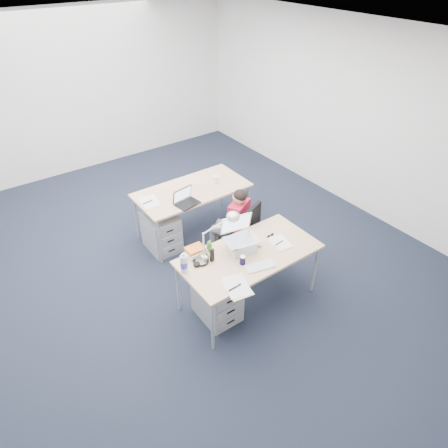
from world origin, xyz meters
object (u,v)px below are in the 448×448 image
at_px(seated_person, 231,223).
at_px(wireless_keyboard, 260,266).
at_px(water_bottle, 184,263).
at_px(computer_mouse, 258,244).
at_px(dark_laptop, 187,197).
at_px(drawer_pedestal_near, 217,298).
at_px(headphones, 201,261).
at_px(can_koozie, 243,260).
at_px(desk_lamp, 215,237).
at_px(far_cup, 216,179).
at_px(desk_near, 249,256).
at_px(desk_far, 192,192).
at_px(sunglasses, 270,236).
at_px(silver_laptop, 242,237).
at_px(office_chair, 240,244).
at_px(book_stack, 196,251).
at_px(bear_figurine, 209,246).
at_px(drawer_pedestal_far, 162,232).
at_px(cordless_phone, 212,255).

relative_size(seated_person, wireless_keyboard, 3.34).
bearing_deg(water_bottle, computer_mouse, -6.84).
xyz_separation_m(seated_person, dark_laptop, (-0.36, 0.48, 0.30)).
bearing_deg(drawer_pedestal_near, headphones, 114.43).
bearing_deg(water_bottle, dark_laptop, 57.02).
xyz_separation_m(can_koozie, desk_lamp, (-0.16, 0.29, 0.20)).
bearing_deg(far_cup, desk_near, -111.45).
height_order(desk_far, sunglasses, sunglasses).
relative_size(silver_laptop, desk_lamp, 0.78).
bearing_deg(office_chair, silver_laptop, -149.22).
distance_m(desk_near, water_bottle, 0.79).
distance_m(computer_mouse, far_cup, 1.54).
height_order(book_stack, far_cup, far_cup).
height_order(desk_far, book_stack, book_stack).
xyz_separation_m(desk_far, water_bottle, (-0.98, -1.42, 0.17)).
bearing_deg(seated_person, bear_figurine, -170.66).
height_order(office_chair, far_cup, office_chair).
distance_m(desk_far, bear_figurine, 1.40).
bearing_deg(drawer_pedestal_far, desk_far, 7.88).
xyz_separation_m(drawer_pedestal_far, book_stack, (-0.15, -1.17, 0.50)).
xyz_separation_m(desk_near, can_koozie, (-0.17, -0.09, 0.10)).
relative_size(drawer_pedestal_near, drawer_pedestal_far, 1.00).
distance_m(can_koozie, desk_lamp, 0.39).
height_order(book_stack, cordless_phone, cordless_phone).
bearing_deg(dark_laptop, wireless_keyboard, -100.28).
bearing_deg(silver_laptop, headphones, -179.43).
bearing_deg(water_bottle, drawer_pedestal_far, 73.28).
height_order(can_koozie, dark_laptop, dark_laptop).
relative_size(drawer_pedestal_far, water_bottle, 2.25).
height_order(sunglasses, dark_laptop, dark_laptop).
bearing_deg(bear_figurine, drawer_pedestal_far, 102.32).
bearing_deg(wireless_keyboard, bear_figurine, 131.17).
bearing_deg(can_koozie, computer_mouse, 24.02).
height_order(office_chair, sunglasses, office_chair).
bearing_deg(drawer_pedestal_near, book_stack, 100.70).
distance_m(drawer_pedestal_near, drawer_pedestal_far, 1.49).
relative_size(desk_near, desk_lamp, 3.19).
bearing_deg(wireless_keyboard, desk_lamp, 135.88).
height_order(seated_person, silver_laptop, silver_laptop).
distance_m(can_koozie, sunglasses, 0.60).
distance_m(seated_person, desk_lamp, 1.00).
distance_m(cordless_phone, far_cup, 1.73).
distance_m(desk_far, sunglasses, 1.49).
bearing_deg(desk_far, desk_near, -98.23).
xyz_separation_m(book_stack, far_cup, (1.11, 1.20, 0.01)).
height_order(headphones, sunglasses, headphones).
xyz_separation_m(seated_person, cordless_phone, (-0.75, -0.67, 0.27)).
height_order(seated_person, drawer_pedestal_near, seated_person).
bearing_deg(sunglasses, seated_person, 92.40).
bearing_deg(book_stack, desk_far, 59.65).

